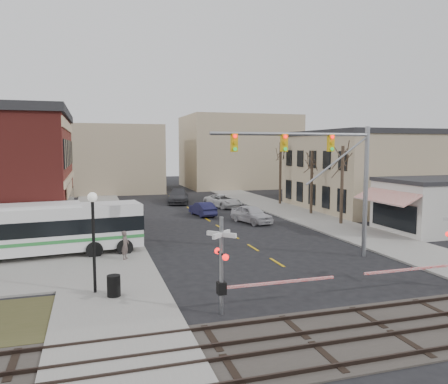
# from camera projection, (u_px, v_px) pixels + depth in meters

# --- Properties ---
(ground) EXTENTS (160.00, 160.00, 0.00)m
(ground) POSITION_uv_depth(u_px,v_px,m) (292.00, 272.00, 23.70)
(ground) COLOR black
(ground) RESTS_ON ground
(sidewalk_west) EXTENTS (5.00, 60.00, 0.12)m
(sidewalk_west) POSITION_uv_depth(u_px,v_px,m) (102.00, 221.00, 39.96)
(sidewalk_west) COLOR gray
(sidewalk_west) RESTS_ON ground
(sidewalk_east) EXTENTS (5.00, 60.00, 0.12)m
(sidewalk_east) POSITION_uv_depth(u_px,v_px,m) (290.00, 212.00, 45.48)
(sidewalk_east) COLOR gray
(sidewalk_east) RESTS_ON ground
(ballast_strip) EXTENTS (160.00, 5.00, 0.06)m
(ballast_strip) POSITION_uv_depth(u_px,v_px,m) (388.00, 330.00, 16.09)
(ballast_strip) COLOR #332D28
(ballast_strip) RESTS_ON ground
(rail_tracks) EXTENTS (160.00, 3.91, 0.14)m
(rail_tracks) POSITION_uv_depth(u_px,v_px,m) (388.00, 328.00, 16.08)
(rail_tracks) COLOR #2D231E
(rail_tracks) RESTS_ON ground
(tan_building) EXTENTS (20.30, 15.30, 8.50)m
(tan_building) POSITION_uv_depth(u_px,v_px,m) (393.00, 170.00, 48.69)
(tan_building) COLOR tan
(tan_building) RESTS_ON ground
(awning_shop) EXTENTS (9.74, 6.20, 4.30)m
(awning_shop) POSITION_uv_depth(u_px,v_px,m) (436.00, 205.00, 34.78)
(awning_shop) COLOR beige
(awning_shop) RESTS_ON ground
(tree_east_a) EXTENTS (0.28, 0.28, 6.75)m
(tree_east_a) POSITION_uv_depth(u_px,v_px,m) (342.00, 185.00, 37.81)
(tree_east_a) COLOR #382B21
(tree_east_a) RESTS_ON sidewalk_east
(tree_east_b) EXTENTS (0.28, 0.28, 6.30)m
(tree_east_b) POSITION_uv_depth(u_px,v_px,m) (312.00, 182.00, 43.63)
(tree_east_b) COLOR #382B21
(tree_east_b) RESTS_ON sidewalk_east
(tree_east_c) EXTENTS (0.28, 0.28, 7.20)m
(tree_east_c) POSITION_uv_depth(u_px,v_px,m) (280.00, 173.00, 51.25)
(tree_east_c) COLOR #382B21
(tree_east_c) RESTS_ON sidewalk_east
(transit_bus) EXTENTS (12.50, 4.00, 3.16)m
(transit_bus) POSITION_uv_depth(u_px,v_px,m) (39.00, 229.00, 26.46)
(transit_bus) COLOR silver
(transit_bus) RESTS_ON ground
(traffic_signal_mast) EXTENTS (10.03, 0.30, 8.00)m
(traffic_signal_mast) POSITION_uv_depth(u_px,v_px,m) (326.00, 164.00, 25.75)
(traffic_signal_mast) COLOR gray
(traffic_signal_mast) RESTS_ON ground
(rr_crossing_west) EXTENTS (5.60, 1.36, 4.00)m
(rr_crossing_west) POSITION_uv_depth(u_px,v_px,m) (232.00, 266.00, 17.60)
(rr_crossing_west) COLOR gray
(rr_crossing_west) RESTS_ON ground
(street_lamp) EXTENTS (0.44, 0.44, 4.62)m
(street_lamp) POSITION_uv_depth(u_px,v_px,m) (93.00, 222.00, 19.69)
(street_lamp) COLOR black
(street_lamp) RESTS_ON sidewalk_west
(trash_bin) EXTENTS (0.60, 0.60, 0.95)m
(trash_bin) POSITION_uv_depth(u_px,v_px,m) (114.00, 286.00, 19.46)
(trash_bin) COLOR black
(trash_bin) RESTS_ON sidewalk_west
(car_a) EXTENTS (3.02, 4.94, 1.57)m
(car_a) POSITION_uv_depth(u_px,v_px,m) (252.00, 214.00, 39.05)
(car_a) COLOR #B6B5BA
(car_a) RESTS_ON ground
(car_b) EXTENTS (2.01, 4.33, 1.37)m
(car_b) POSITION_uv_depth(u_px,v_px,m) (203.00, 209.00, 43.07)
(car_b) COLOR #171639
(car_b) RESTS_ON ground
(car_c) EXTENTS (3.80, 5.69, 1.45)m
(car_c) POSITION_uv_depth(u_px,v_px,m) (223.00, 201.00, 49.09)
(car_c) COLOR silver
(car_c) RESTS_ON ground
(car_d) EXTENTS (3.62, 6.24, 1.70)m
(car_d) POSITION_uv_depth(u_px,v_px,m) (178.00, 196.00, 52.83)
(car_d) COLOR #36363A
(car_d) RESTS_ON ground
(pedestrian_near) EXTENTS (0.63, 0.73, 1.70)m
(pedestrian_near) POSITION_uv_depth(u_px,v_px,m) (125.00, 245.00, 25.87)
(pedestrian_near) COLOR #5C4D4A
(pedestrian_near) RESTS_ON sidewalk_west
(pedestrian_far) EXTENTS (0.87, 0.92, 1.50)m
(pedestrian_far) POSITION_uv_depth(u_px,v_px,m) (102.00, 237.00, 28.60)
(pedestrian_far) COLOR #313656
(pedestrian_far) RESTS_ON sidewalk_west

